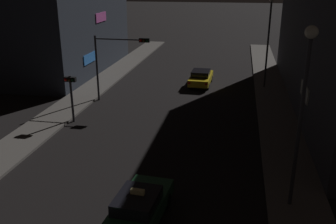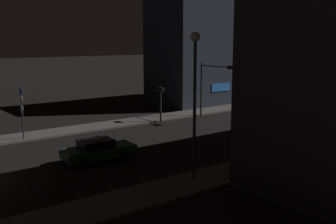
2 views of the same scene
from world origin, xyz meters
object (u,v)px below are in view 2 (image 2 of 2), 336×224
object	(u,v)px
traffic_light_overhead	(213,79)
sign_pole_left	(22,108)
far_car	(306,113)
street_lamp_near_block	(195,81)
traffic_light_left_kerb	(160,97)
taxi	(98,150)

from	to	relation	value
traffic_light_overhead	sign_pole_left	size ratio (longest dim) A/B	1.36
far_car	traffic_light_overhead	bearing A→B (deg)	-134.75
traffic_light_overhead	street_lamp_near_block	xyz separation A→B (m)	(11.90, -12.79, 1.51)
far_car	traffic_light_left_kerb	size ratio (longest dim) A/B	1.37
taxi	sign_pole_left	distance (m)	8.54
far_car	sign_pole_left	xyz separation A→B (m)	(-8.42, -23.12, 1.73)
traffic_light_left_kerb	far_car	bearing A→B (deg)	55.01
taxi	street_lamp_near_block	distance (m)	8.04
taxi	far_car	distance (m)	21.24
traffic_light_left_kerb	street_lamp_near_block	distance (m)	15.97
street_lamp_near_block	traffic_light_left_kerb	bearing A→B (deg)	149.96
taxi	traffic_light_overhead	xyz separation A→B (m)	(-5.74, 15.18, 3.07)
traffic_light_left_kerb	street_lamp_near_block	world-z (taller)	street_lamp_near_block
taxi	far_car	bearing A→B (deg)	89.28
sign_pole_left	street_lamp_near_block	xyz separation A→B (m)	(14.31, 4.28, 2.85)
traffic_light_left_kerb	street_lamp_near_block	xyz separation A→B (m)	(13.59, -7.86, 2.94)
sign_pole_left	street_lamp_near_block	size ratio (longest dim) A/B	0.50
traffic_light_overhead	street_lamp_near_block	world-z (taller)	street_lamp_near_block
sign_pole_left	taxi	bearing A→B (deg)	12.99
taxi	street_lamp_near_block	size ratio (longest dim) A/B	0.60
taxi	sign_pole_left	world-z (taller)	sign_pole_left
sign_pole_left	street_lamp_near_block	distance (m)	15.21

